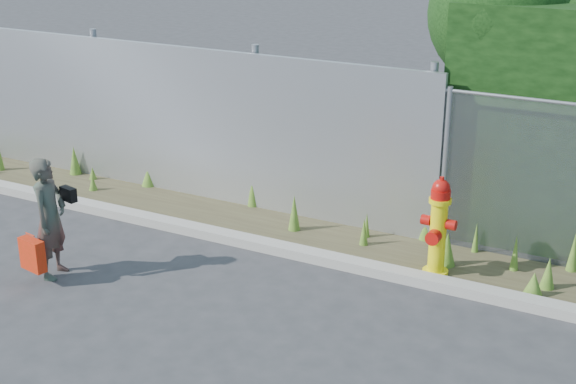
# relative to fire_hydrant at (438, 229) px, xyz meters

# --- Properties ---
(ground) EXTENTS (80.00, 80.00, 0.00)m
(ground) POSITION_rel_fire_hydrant_xyz_m (-1.28, -2.10, -0.59)
(ground) COLOR #323134
(ground) RESTS_ON ground
(curb) EXTENTS (16.00, 0.22, 0.12)m
(curb) POSITION_rel_fire_hydrant_xyz_m (-1.28, -0.30, -0.53)
(curb) COLOR gray
(curb) RESTS_ON ground
(weed_strip) EXTENTS (16.00, 1.31, 0.52)m
(weed_strip) POSITION_rel_fire_hydrant_xyz_m (-1.37, 0.41, -0.48)
(weed_strip) COLOR #413A25
(weed_strip) RESTS_ON ground
(corrugated_fence) EXTENTS (8.50, 0.21, 2.30)m
(corrugated_fence) POSITION_rel_fire_hydrant_xyz_m (-4.53, 0.91, 0.51)
(corrugated_fence) COLOR #ABACB2
(corrugated_fence) RESTS_ON ground
(fire_hydrant) EXTENTS (0.41, 0.37, 1.22)m
(fire_hydrant) POSITION_rel_fire_hydrant_xyz_m (0.00, 0.00, 0.00)
(fire_hydrant) COLOR yellow
(fire_hydrant) RESTS_ON ground
(woman) EXTENTS (0.46, 0.59, 1.44)m
(woman) POSITION_rel_fire_hydrant_xyz_m (-3.95, -2.06, 0.13)
(woman) COLOR #0F5F49
(woman) RESTS_ON ground
(red_tote_bag) EXTENTS (0.34, 0.13, 0.44)m
(red_tote_bag) POSITION_rel_fire_hydrant_xyz_m (-4.01, -2.33, -0.24)
(red_tote_bag) COLOR #B22A0A
(black_shoulder_bag) EXTENTS (0.22, 0.09, 0.16)m
(black_shoulder_bag) POSITION_rel_fire_hydrant_xyz_m (-3.85, -1.83, 0.36)
(black_shoulder_bag) COLOR black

